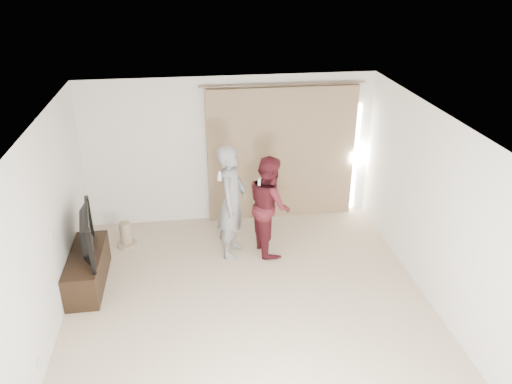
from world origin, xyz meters
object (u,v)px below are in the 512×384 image
at_px(tv_console, 88,269).
at_px(person_woman, 269,205).
at_px(tv, 81,234).
at_px(person_man, 232,202).

relative_size(tv_console, person_woman, 0.82).
height_order(tv, person_man, person_man).
relative_size(tv, person_woman, 0.70).
xyz_separation_m(tv_console, person_man, (2.17, 0.55, 0.67)).
bearing_deg(tv_console, person_woman, 11.87).
height_order(tv_console, person_woman, person_woman).
bearing_deg(person_woman, tv_console, -168.13).
distance_m(tv, person_man, 2.25).
xyz_separation_m(tv_console, person_woman, (2.77, 0.58, 0.56)).
relative_size(tv, person_man, 0.62).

